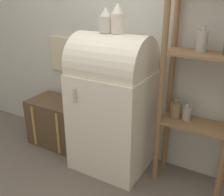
# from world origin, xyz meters

# --- Properties ---
(ground_plane) EXTENTS (12.00, 12.00, 0.00)m
(ground_plane) POSITION_xyz_m (0.00, 0.00, 0.00)
(ground_plane) COLOR #60564C
(wall_back) EXTENTS (7.00, 0.09, 2.70)m
(wall_back) POSITION_xyz_m (-0.01, 0.57, 1.35)
(wall_back) COLOR #B7B7AD
(wall_back) RESTS_ON ground_plane
(refrigerator) EXTENTS (0.71, 0.62, 1.35)m
(refrigerator) POSITION_xyz_m (-0.00, 0.25, 0.69)
(refrigerator) COLOR silver
(refrigerator) RESTS_ON ground_plane
(suitcase_trunk) EXTENTS (0.64, 0.43, 0.54)m
(suitcase_trunk) POSITION_xyz_m (-0.75, 0.30, 0.27)
(suitcase_trunk) COLOR brown
(suitcase_trunk) RESTS_ON ground_plane
(shelf_unit) EXTENTS (0.61, 0.31, 1.85)m
(shelf_unit) POSITION_xyz_m (0.76, 0.38, 1.03)
(shelf_unit) COLOR olive
(shelf_unit) RESTS_ON ground_plane
(vase_left) EXTENTS (0.11, 0.11, 0.21)m
(vase_left) POSITION_xyz_m (-0.06, 0.25, 1.45)
(vase_left) COLOR beige
(vase_left) RESTS_ON refrigerator
(vase_center) EXTENTS (0.11, 0.11, 0.25)m
(vase_center) POSITION_xyz_m (0.05, 0.26, 1.47)
(vase_center) COLOR silver
(vase_center) RESTS_ON refrigerator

